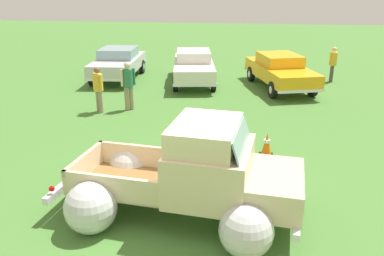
{
  "coord_description": "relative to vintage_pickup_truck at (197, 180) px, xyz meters",
  "views": [
    {
      "loc": [
        1.27,
        -6.57,
        4.22
      ],
      "look_at": [
        0.0,
        1.98,
        1.04
      ],
      "focal_mm": 36.7,
      "sensor_mm": 36.0,
      "label": 1
    }
  ],
  "objects": [
    {
      "name": "ground_plane",
      "position": [
        -0.39,
        0.04,
        -0.76
      ],
      "size": [
        80.0,
        80.0,
        0.0
      ],
      "primitive_type": "plane",
      "color": "#477A33"
    },
    {
      "name": "vintage_pickup_truck",
      "position": [
        0.0,
        0.0,
        0.0
      ],
      "size": [
        4.79,
        3.13,
        1.96
      ],
      "rotation": [
        0.0,
        0.0,
        -0.1
      ],
      "color": "black",
      "rests_on": "ground"
    },
    {
      "name": "show_car_0",
      "position": [
        -5.22,
        11.07,
        0.03
      ],
      "size": [
        2.2,
        4.46,
        1.43
      ],
      "rotation": [
        0.0,
        0.0,
        -1.49
      ],
      "color": "black",
      "rests_on": "ground"
    },
    {
      "name": "show_car_1",
      "position": [
        -1.62,
        10.84,
        0.03
      ],
      "size": [
        2.52,
        4.9,
        1.43
      ],
      "rotation": [
        0.0,
        0.0,
        -1.4
      ],
      "color": "black",
      "rests_on": "ground"
    },
    {
      "name": "show_car_2",
      "position": [
        2.17,
        10.4,
        0.03
      ],
      "size": [
        3.11,
        4.95,
        1.43
      ],
      "rotation": [
        0.0,
        0.0,
        -1.27
      ],
      "color": "black",
      "rests_on": "ground"
    },
    {
      "name": "spectator_0",
      "position": [
        -3.29,
        6.4,
        0.23
      ],
      "size": [
        0.48,
        0.47,
        1.72
      ],
      "rotation": [
        0.0,
        0.0,
        2.19
      ],
      "color": "gray",
      "rests_on": "ground"
    },
    {
      "name": "spectator_1",
      "position": [
        4.6,
        11.86,
        0.15
      ],
      "size": [
        0.42,
        0.53,
        1.6
      ],
      "rotation": [
        0.0,
        0.0,
        5.99
      ],
      "color": "#4C4742",
      "rests_on": "ground"
    },
    {
      "name": "spectator_2",
      "position": [
        -4.24,
        5.98,
        0.14
      ],
      "size": [
        0.48,
        0.48,
        1.59
      ],
      "rotation": [
        0.0,
        0.0,
        0.82
      ],
      "color": "gray",
      "rests_on": "ground"
    },
    {
      "name": "lane_cone_1",
      "position": [
        1.42,
        3.02,
        -0.45
      ],
      "size": [
        0.36,
        0.36,
        0.63
      ],
      "color": "black",
      "rests_on": "ground"
    }
  ]
}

